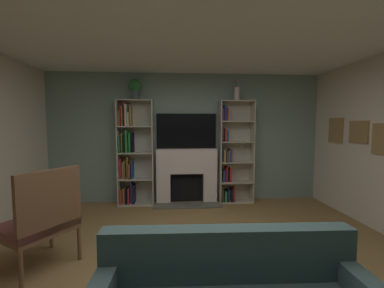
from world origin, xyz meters
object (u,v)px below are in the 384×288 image
(potted_plant, at_px, (135,88))
(vase_with_flowers, at_px, (237,93))
(bookshelf_right, at_px, (232,156))
(tv, at_px, (186,131))
(fireplace, at_px, (187,174))
(armchair, at_px, (41,219))
(bookshelf_left, at_px, (132,154))

(potted_plant, bearing_deg, vase_with_flowers, 0.02)
(bookshelf_right, bearing_deg, tv, 174.94)
(fireplace, relative_size, armchair, 1.17)
(fireplace, height_order, bookshelf_right, bookshelf_right)
(potted_plant, relative_size, armchair, 0.36)
(tv, distance_m, vase_with_flowers, 1.27)
(tv, relative_size, bookshelf_left, 0.58)
(fireplace, relative_size, potted_plant, 3.28)
(bookshelf_right, bearing_deg, vase_with_flowers, -26.18)
(fireplace, height_order, bookshelf_left, bookshelf_left)
(bookshelf_right, xyz_separation_m, vase_with_flowers, (0.08, -0.04, 1.27))
(tv, relative_size, vase_with_flowers, 2.77)
(tv, xyz_separation_m, armchair, (-1.69, -2.30, -0.89))
(vase_with_flowers, xyz_separation_m, armchair, (-2.69, -2.19, -1.66))
(bookshelf_left, bearing_deg, fireplace, 0.05)
(vase_with_flowers, bearing_deg, armchair, -140.94)
(tv, distance_m, bookshelf_left, 1.18)
(bookshelf_left, xyz_separation_m, armchair, (-0.61, -2.21, -0.45))
(fireplace, xyz_separation_m, bookshelf_right, (0.92, 0.01, 0.36))
(fireplace, distance_m, tv, 0.87)
(tv, bearing_deg, armchair, -126.31)
(bookshelf_left, bearing_deg, bookshelf_right, 0.26)
(bookshelf_left, height_order, potted_plant, potted_plant)
(fireplace, xyz_separation_m, potted_plant, (-1.00, -0.03, 1.71))
(vase_with_flowers, bearing_deg, tv, 173.18)
(tv, bearing_deg, fireplace, -90.00)
(bookshelf_right, bearing_deg, bookshelf_left, -179.74)
(fireplace, xyz_separation_m, armchair, (-1.69, -2.21, -0.03))
(potted_plant, height_order, vase_with_flowers, vase_with_flowers)
(vase_with_flowers, bearing_deg, bookshelf_right, 153.82)
(bookshelf_left, xyz_separation_m, bookshelf_right, (2.01, 0.01, -0.06))
(bookshelf_right, distance_m, armchair, 3.46)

